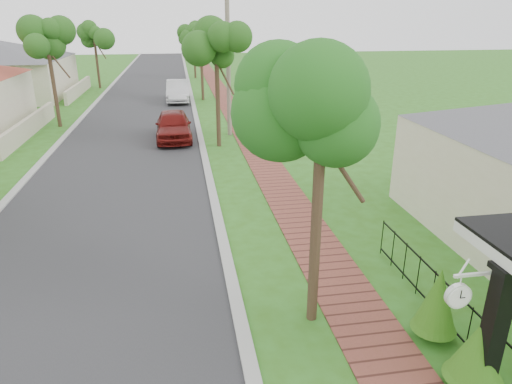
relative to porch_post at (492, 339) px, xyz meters
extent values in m
plane|color=#305F16|center=(-4.55, 1.00, -1.12)|extent=(160.00, 160.00, 0.00)
cube|color=#28282B|center=(-7.55, 21.00, -1.12)|extent=(7.00, 120.00, 0.02)
cube|color=#9E9E99|center=(-3.90, 21.00, -1.12)|extent=(0.30, 120.00, 0.10)
cube|color=#9E9E99|center=(-11.20, 21.00, -1.12)|extent=(0.30, 120.00, 0.10)
cube|color=brown|center=(-1.30, 21.00, -1.12)|extent=(1.50, 120.00, 0.03)
cube|color=black|center=(0.00, 0.00, 0.14)|extent=(0.30, 0.30, 2.52)
cube|color=black|center=(0.00, 0.00, 1.34)|extent=(0.42, 0.42, 0.10)
cube|color=black|center=(0.35, 1.00, -0.17)|extent=(0.03, 8.00, 0.03)
cube|color=black|center=(0.35, 1.00, -0.97)|extent=(0.03, 8.00, 0.03)
cylinder|color=black|center=(0.35, 0.33, -0.62)|extent=(0.02, 0.02, 1.00)
cylinder|color=black|center=(0.35, 1.00, -0.62)|extent=(0.02, 0.02, 1.00)
cylinder|color=black|center=(0.35, 1.67, -0.62)|extent=(0.02, 0.02, 1.00)
cylinder|color=black|center=(0.35, 2.33, -0.62)|extent=(0.02, 0.02, 1.00)
cylinder|color=black|center=(0.35, 3.00, -0.62)|extent=(0.02, 0.02, 1.00)
cylinder|color=black|center=(0.35, 3.67, -0.62)|extent=(0.02, 0.02, 1.00)
cylinder|color=black|center=(0.35, 4.33, -0.62)|extent=(0.02, 0.02, 1.00)
cylinder|color=black|center=(0.35, 5.00, -0.62)|extent=(0.02, 0.02, 1.00)
cylinder|color=#382619|center=(-3.05, 17.00, 1.15)|extent=(0.22, 0.22, 4.55)
sphere|color=#144612|center=(-3.05, 17.00, 3.56)|extent=(1.70, 1.70, 1.70)
cylinder|color=#382619|center=(-3.05, 31.00, 1.33)|extent=(0.22, 0.22, 4.90)
sphere|color=#144612|center=(-3.05, 31.00, 3.92)|extent=(1.70, 1.70, 1.70)
cylinder|color=#382619|center=(-3.05, 45.00, 0.98)|extent=(0.22, 0.22, 4.20)
sphere|color=#144612|center=(-3.05, 45.00, 3.20)|extent=(1.70, 1.70, 1.70)
cylinder|color=#382619|center=(-12.05, 23.00, 1.33)|extent=(0.22, 0.22, 4.90)
sphere|color=#144612|center=(-12.05, 23.00, 3.92)|extent=(1.70, 1.70, 1.70)
cylinder|color=#382619|center=(-12.05, 39.00, 1.15)|extent=(0.22, 0.22, 4.55)
sphere|color=#144612|center=(-12.05, 39.00, 3.56)|extent=(1.70, 1.70, 1.70)
sphere|color=#1D5E12|center=(-0.10, 0.13, -0.82)|extent=(0.79, 0.79, 0.79)
cone|color=#1D5E12|center=(-0.10, 0.13, -0.28)|extent=(0.89, 0.89, 1.09)
sphere|color=#1D5E12|center=(-0.10, 1.47, -0.78)|extent=(0.69, 0.69, 0.69)
cone|color=#1D5E12|center=(-0.10, 1.47, -0.15)|extent=(0.79, 0.79, 1.25)
cube|color=#BFB299|center=(-13.15, 21.00, -0.62)|extent=(0.25, 10.00, 1.00)
cube|color=#BFB299|center=(-13.15, 35.00, -0.62)|extent=(0.25, 10.00, 1.00)
imported|color=maroon|center=(-5.30, 18.66, -0.35)|extent=(1.88, 4.54, 1.54)
imported|color=silver|center=(-4.97, 30.60, -0.33)|extent=(1.76, 4.84, 1.59)
cylinder|color=#382619|center=(-2.35, 2.50, 1.18)|extent=(0.22, 0.22, 4.60)
sphere|color=#25661D|center=(-2.35, 2.50, 3.61)|extent=(2.29, 2.29, 2.29)
cylinder|color=gray|center=(-2.25, 19.27, 2.73)|extent=(0.24, 0.24, 7.71)
cube|color=white|center=(-0.42, 0.17, 1.18)|extent=(0.73, 0.05, 0.05)
cylinder|color=white|center=(-0.65, 0.17, 1.01)|extent=(0.02, 0.02, 0.31)
cylinder|color=white|center=(-0.65, 0.17, 0.80)|extent=(0.44, 0.10, 0.44)
cylinder|color=white|center=(-0.65, 0.12, 0.80)|extent=(0.38, 0.01, 0.38)
cylinder|color=white|center=(-0.65, 0.23, 0.80)|extent=(0.38, 0.01, 0.38)
cube|color=black|center=(-0.65, 0.11, 0.87)|extent=(0.01, 0.01, 0.15)
cube|color=black|center=(-0.61, 0.11, 0.80)|extent=(0.09, 0.01, 0.02)
camera|label=1|loc=(-4.91, -5.48, 5.02)|focal=32.00mm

